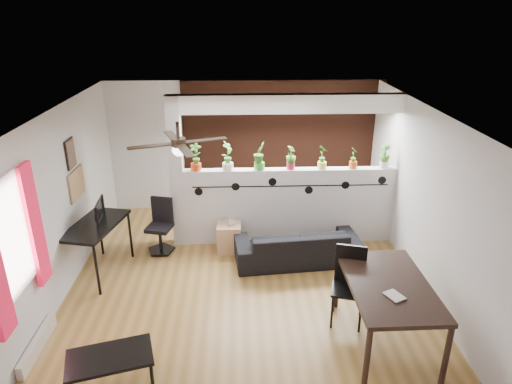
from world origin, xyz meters
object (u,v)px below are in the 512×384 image
(computer_desk, at_px, (96,229))
(potted_plant_2, at_px, (259,155))
(cube_shelf, at_px, (229,238))
(coffee_table, at_px, (110,359))
(potted_plant_1, at_px, (228,155))
(folding_chair, at_px, (349,278))
(office_chair, at_px, (161,229))
(potted_plant_0, at_px, (196,156))
(dining_table, at_px, (389,290))
(sofa, at_px, (297,246))
(potted_plant_6, at_px, (385,156))
(potted_plant_3, at_px, (291,157))
(potted_plant_4, at_px, (322,156))
(cup, at_px, (232,222))
(potted_plant_5, at_px, (354,157))
(ceiling_fan, at_px, (179,145))

(computer_desk, bearing_deg, potted_plant_2, 20.73)
(cube_shelf, relative_size, coffee_table, 0.49)
(potted_plant_1, distance_m, folding_chair, 2.89)
(potted_plant_2, distance_m, office_chair, 2.07)
(potted_plant_0, distance_m, dining_table, 3.75)
(potted_plant_2, bearing_deg, sofa, -50.58)
(potted_plant_6, bearing_deg, potted_plant_3, -180.00)
(potted_plant_0, height_order, coffee_table, potted_plant_0)
(potted_plant_4, bearing_deg, sofa, -123.47)
(potted_plant_4, height_order, folding_chair, potted_plant_4)
(cup, xyz_separation_m, coffee_table, (-1.28, -2.96, -0.16))
(computer_desk, relative_size, office_chair, 1.39)
(potted_plant_5, height_order, folding_chair, potted_plant_5)
(potted_plant_3, relative_size, folding_chair, 0.38)
(potted_plant_1, relative_size, potted_plant_6, 1.20)
(sofa, relative_size, cube_shelf, 3.89)
(folding_chair, bearing_deg, coffee_table, -158.67)
(potted_plant_3, bearing_deg, coffee_table, -124.66)
(coffee_table, bearing_deg, potted_plant_0, 77.98)
(sofa, relative_size, office_chair, 2.06)
(potted_plant_3, distance_m, potted_plant_6, 1.58)
(potted_plant_0, bearing_deg, potted_plant_1, 0.00)
(potted_plant_3, bearing_deg, office_chair, -172.59)
(office_chair, height_order, folding_chair, folding_chair)
(potted_plant_5, bearing_deg, coffee_table, -135.29)
(ceiling_fan, height_order, potted_plant_2, ceiling_fan)
(sofa, bearing_deg, potted_plant_6, -160.53)
(cup, bearing_deg, office_chair, 177.40)
(sofa, xyz_separation_m, coffee_table, (-2.34, -2.59, 0.10))
(potted_plant_0, bearing_deg, ceiling_fan, -90.64)
(ceiling_fan, xyz_separation_m, potted_plant_0, (0.02, 1.80, -0.72))
(potted_plant_5, bearing_deg, ceiling_fan, -145.85)
(office_chair, bearing_deg, dining_table, -37.91)
(office_chair, bearing_deg, potted_plant_4, 5.99)
(office_chair, distance_m, coffee_table, 3.02)
(potted_plant_2, distance_m, computer_desk, 2.82)
(ceiling_fan, distance_m, cube_shelf, 2.59)
(cup, distance_m, coffee_table, 3.23)
(potted_plant_5, xyz_separation_m, cup, (-2.06, -0.34, -1.01))
(potted_plant_5, distance_m, folding_chair, 2.44)
(potted_plant_1, bearing_deg, computer_desk, -154.44)
(potted_plant_4, distance_m, coffee_table, 4.50)
(potted_plant_6, relative_size, folding_chair, 0.39)
(potted_plant_3, distance_m, potted_plant_4, 0.53)
(potted_plant_6, distance_m, cup, 2.80)
(cube_shelf, xyz_separation_m, computer_desk, (-2.00, -0.62, 0.53))
(potted_plant_4, bearing_deg, cup, -167.48)
(dining_table, bearing_deg, potted_plant_1, 125.86)
(cup, distance_m, dining_table, 3.03)
(potted_plant_6, relative_size, office_chair, 0.44)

